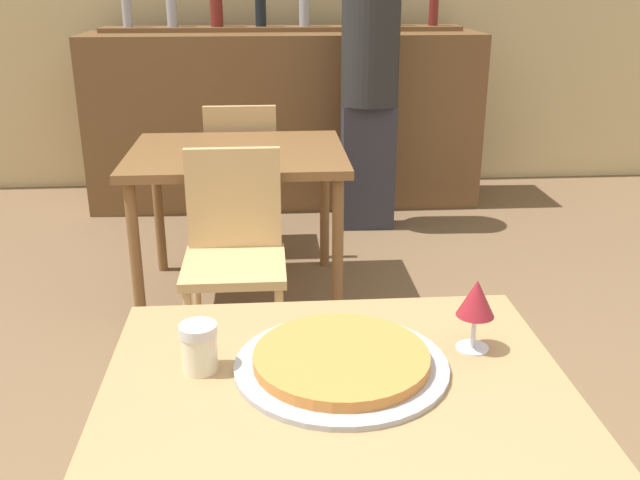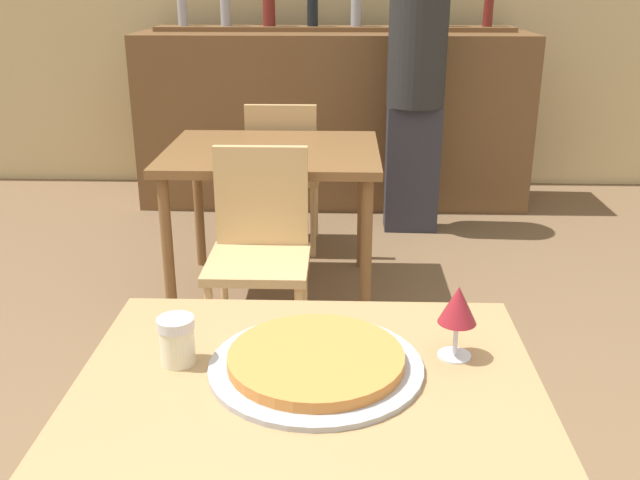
# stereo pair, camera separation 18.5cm
# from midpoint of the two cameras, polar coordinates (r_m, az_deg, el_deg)

# --- Properties ---
(dining_table_near) EXTENTS (0.92, 0.78, 0.75)m
(dining_table_near) POSITION_cam_midpoint_polar(r_m,az_deg,el_deg) (1.45, -2.39, -14.93)
(dining_table_near) COLOR #A87F51
(dining_table_near) RESTS_ON ground_plane
(dining_table_far) EXTENTS (0.99, 0.83, 0.73)m
(dining_table_far) POSITION_cam_midpoint_polar(r_m,az_deg,el_deg) (3.37, -8.19, 5.71)
(dining_table_far) COLOR brown
(dining_table_far) RESTS_ON ground_plane
(bar_counter) EXTENTS (2.60, 0.56, 1.14)m
(bar_counter) POSITION_cam_midpoint_polar(r_m,az_deg,el_deg) (4.91, -3.91, 9.55)
(bar_counter) COLOR brown
(bar_counter) RESTS_ON ground_plane
(bar_back_shelf) EXTENTS (2.39, 0.24, 0.34)m
(bar_back_shelf) POSITION_cam_midpoint_polar(r_m,az_deg,el_deg) (4.97, -4.18, 17.18)
(bar_back_shelf) COLOR brown
(bar_back_shelf) RESTS_ON bar_counter
(chair_far_side_front) EXTENTS (0.40, 0.40, 0.86)m
(chair_far_side_front) POSITION_cam_midpoint_polar(r_m,az_deg,el_deg) (2.86, -8.72, -0.29)
(chair_far_side_front) COLOR tan
(chair_far_side_front) RESTS_ON ground_plane
(chair_far_side_back) EXTENTS (0.40, 0.40, 0.86)m
(chair_far_side_back) POSITION_cam_midpoint_polar(r_m,az_deg,el_deg) (3.97, -7.57, 5.68)
(chair_far_side_back) COLOR tan
(chair_far_side_back) RESTS_ON ground_plane
(pizza_tray) EXTENTS (0.43, 0.43, 0.04)m
(pizza_tray) POSITION_cam_midpoint_polar(r_m,az_deg,el_deg) (1.45, -1.98, -9.78)
(pizza_tray) COLOR #A3A3A8
(pizza_tray) RESTS_ON dining_table_near
(cheese_shaker) EXTENTS (0.08, 0.08, 0.10)m
(cheese_shaker) POSITION_cam_midpoint_polar(r_m,az_deg,el_deg) (1.47, -13.27, -8.44)
(cheese_shaker) COLOR beige
(cheese_shaker) RESTS_ON dining_table_near
(person_standing) EXTENTS (0.34, 0.34, 1.61)m
(person_standing) POSITION_cam_midpoint_polar(r_m,az_deg,el_deg) (4.32, 2.74, 12.07)
(person_standing) COLOR #2D2D38
(person_standing) RESTS_ON ground_plane
(wine_glass) EXTENTS (0.08, 0.08, 0.16)m
(wine_glass) POSITION_cam_midpoint_polar(r_m,az_deg,el_deg) (1.50, 8.96, -4.86)
(wine_glass) COLOR silver
(wine_glass) RESTS_ON dining_table_near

